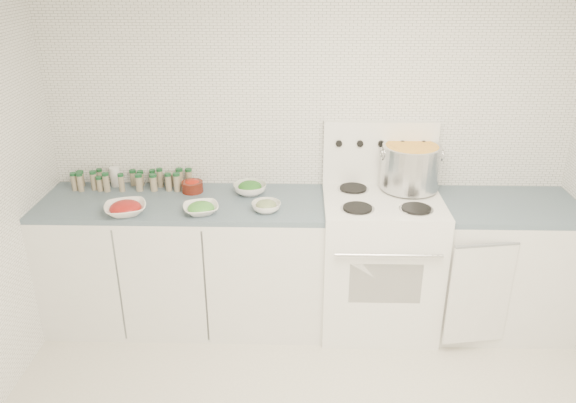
# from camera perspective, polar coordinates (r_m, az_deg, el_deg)

# --- Properties ---
(room_walls) EXTENTS (3.54, 3.04, 2.52)m
(room_walls) POSITION_cam_1_polar(r_m,az_deg,el_deg) (2.28, 2.59, 3.05)
(room_walls) COLOR white
(room_walls) RESTS_ON ground
(counter_left) EXTENTS (1.85, 0.62, 0.90)m
(counter_left) POSITION_cam_1_polar(r_m,az_deg,el_deg) (3.92, -10.24, -5.96)
(counter_left) COLOR white
(counter_left) RESTS_ON ground
(stove) EXTENTS (0.76, 0.70, 1.36)m
(stove) POSITION_cam_1_polar(r_m,az_deg,el_deg) (3.85, 9.20, -5.65)
(stove) COLOR white
(stove) RESTS_ON ground
(counter_right) EXTENTS (0.89, 0.69, 0.90)m
(counter_right) POSITION_cam_1_polar(r_m,az_deg,el_deg) (4.07, 20.78, -6.06)
(counter_right) COLOR white
(counter_right) RESTS_ON ground
(stock_pot) EXTENTS (0.40, 0.38, 0.29)m
(stock_pot) POSITION_cam_1_polar(r_m,az_deg,el_deg) (3.77, 12.33, 3.62)
(stock_pot) COLOR silver
(stock_pot) RESTS_ON stove
(bowl_tomato) EXTENTS (0.32, 0.32, 0.08)m
(bowl_tomato) POSITION_cam_1_polar(r_m,az_deg,el_deg) (3.60, -16.19, -0.67)
(bowl_tomato) COLOR white
(bowl_tomato) RESTS_ON counter_left
(bowl_snowpea) EXTENTS (0.27, 0.27, 0.07)m
(bowl_snowpea) POSITION_cam_1_polar(r_m,az_deg,el_deg) (3.51, -8.84, -0.69)
(bowl_snowpea) COLOR white
(bowl_snowpea) RESTS_ON counter_left
(bowl_broccoli) EXTENTS (0.27, 0.27, 0.09)m
(bowl_broccoli) POSITION_cam_1_polar(r_m,az_deg,el_deg) (3.75, -3.88, 1.38)
(bowl_broccoli) COLOR white
(bowl_broccoli) RESTS_ON counter_left
(bowl_zucchini) EXTENTS (0.23, 0.23, 0.07)m
(bowl_zucchini) POSITION_cam_1_polar(r_m,az_deg,el_deg) (3.49, -2.23, -0.47)
(bowl_zucchini) COLOR white
(bowl_zucchini) RESTS_ON counter_left
(bowl_pepper) EXTENTS (0.14, 0.14, 0.09)m
(bowl_pepper) POSITION_cam_1_polar(r_m,az_deg,el_deg) (3.83, -9.69, 1.59)
(bowl_pepper) COLOR #51170E
(bowl_pepper) RESTS_ON counter_left
(salt_canister) EXTENTS (0.07, 0.07, 0.13)m
(salt_canister) POSITION_cam_1_polar(r_m,az_deg,el_deg) (4.05, -17.14, 2.43)
(salt_canister) COLOR white
(salt_canister) RESTS_ON counter_left
(tin_can) EXTENTS (0.08, 0.08, 0.09)m
(tin_can) POSITION_cam_1_polar(r_m,az_deg,el_deg) (3.96, -11.93, 2.23)
(tin_can) COLOR #9D9685
(tin_can) RESTS_ON counter_left
(spice_cluster) EXTENTS (0.81, 0.16, 0.13)m
(spice_cluster) POSITION_cam_1_polar(r_m,az_deg,el_deg) (3.96, -15.47, 2.12)
(spice_cluster) COLOR gray
(spice_cluster) RESTS_ON counter_left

